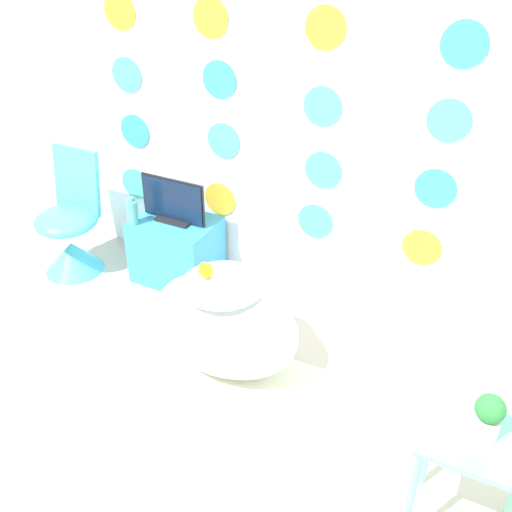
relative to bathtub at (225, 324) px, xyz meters
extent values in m
plane|color=#BCB29E|center=(-0.17, -0.89, -0.29)|extent=(12.00, 12.00, 0.00)
cube|color=white|center=(-0.17, 0.89, 1.01)|extent=(4.84, 0.04, 2.60)
cylinder|color=#4CBFB2|center=(-1.21, 0.86, 0.22)|extent=(0.23, 0.01, 0.23)
cylinder|color=gold|center=(-0.51, 0.86, 0.26)|extent=(0.23, 0.01, 0.23)
cylinder|color=#4CBFB2|center=(0.17, 0.86, 0.27)|extent=(0.23, 0.01, 0.23)
cylinder|color=gold|center=(0.84, 0.86, 0.26)|extent=(0.23, 0.01, 0.23)
cylinder|color=#3899E5|center=(-1.16, 0.86, 0.63)|extent=(0.23, 0.01, 0.23)
cylinder|color=#4CBFB2|center=(-0.47, 0.86, 0.68)|extent=(0.23, 0.01, 0.23)
cylinder|color=#4CBFB2|center=(0.20, 0.86, 0.62)|extent=(0.23, 0.01, 0.23)
cylinder|color=#3899E5|center=(0.86, 0.86, 0.64)|extent=(0.23, 0.01, 0.23)
cylinder|color=#4CBFB2|center=(-1.18, 0.86, 1.01)|extent=(0.23, 0.01, 0.23)
cylinder|color=#3899E5|center=(-0.49, 0.86, 1.06)|extent=(0.23, 0.01, 0.23)
cylinder|color=#4CBFB2|center=(0.18, 0.86, 1.00)|extent=(0.23, 0.01, 0.23)
cylinder|color=#4CBFB2|center=(0.87, 0.86, 1.03)|extent=(0.23, 0.01, 0.23)
cylinder|color=gold|center=(-1.17, 0.86, 1.39)|extent=(0.23, 0.01, 0.23)
cylinder|color=gold|center=(-0.53, 0.86, 1.41)|extent=(0.23, 0.01, 0.23)
cylinder|color=gold|center=(0.17, 0.86, 1.42)|extent=(0.23, 0.01, 0.23)
cylinder|color=#3899E5|center=(0.88, 0.86, 1.41)|extent=(0.23, 0.01, 0.23)
cube|color=silver|center=(0.04, -0.13, -0.29)|extent=(1.27, 0.67, 0.01)
ellipsoid|color=white|center=(0.00, 0.00, 0.00)|extent=(0.86, 0.56, 0.58)
cylinder|color=#B2DBEA|center=(0.00, 0.00, 0.27)|extent=(0.46, 0.46, 0.01)
sphere|color=yellow|center=(-0.10, 0.00, 0.33)|extent=(0.08, 0.08, 0.08)
sphere|color=yellow|center=(-0.10, -0.02, 0.36)|extent=(0.05, 0.05, 0.05)
cone|color=orange|center=(-0.10, -0.04, 0.36)|extent=(0.02, 0.02, 0.02)
cone|color=#4CC6DB|center=(-1.45, 0.37, -0.18)|extent=(0.41, 0.41, 0.22)
ellipsoid|color=#4CC6DB|center=(-1.45, 0.37, 0.11)|extent=(0.43, 0.43, 0.15)
cube|color=#4CC6DB|center=(-1.45, 0.53, 0.34)|extent=(0.37, 0.10, 0.46)
cube|color=#389ED6|center=(-0.73, 0.63, -0.07)|extent=(0.54, 0.41, 0.45)
cube|color=white|center=(-0.73, 0.43, 0.01)|extent=(0.46, 0.01, 0.13)
cube|color=black|center=(-0.73, 0.63, 0.17)|extent=(0.25, 0.12, 0.02)
cube|color=black|center=(-0.73, 0.63, 0.31)|extent=(0.47, 0.01, 0.29)
cube|color=#0F1E38|center=(-0.73, 0.62, 0.31)|extent=(0.45, 0.01, 0.27)
cylinder|color=#51B2AD|center=(-0.95, 0.48, 0.24)|extent=(0.07, 0.07, 0.17)
cylinder|color=#51B2AD|center=(-0.95, 0.48, 0.33)|extent=(0.04, 0.04, 0.03)
cube|color=#72D8B7|center=(1.39, -0.46, 0.30)|extent=(0.43, 0.39, 0.02)
cylinder|color=#72D8B7|center=(1.20, -0.63, 0.00)|extent=(0.03, 0.03, 0.58)
cylinder|color=#72D8B7|center=(1.20, -0.29, 0.00)|extent=(0.03, 0.03, 0.58)
cylinder|color=beige|center=(1.39, -0.46, 0.35)|extent=(0.10, 0.10, 0.09)
sphere|color=#2D7A38|center=(1.39, -0.46, 0.45)|extent=(0.11, 0.11, 0.11)
camera|label=1|loc=(1.32, -2.22, 2.09)|focal=42.00mm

